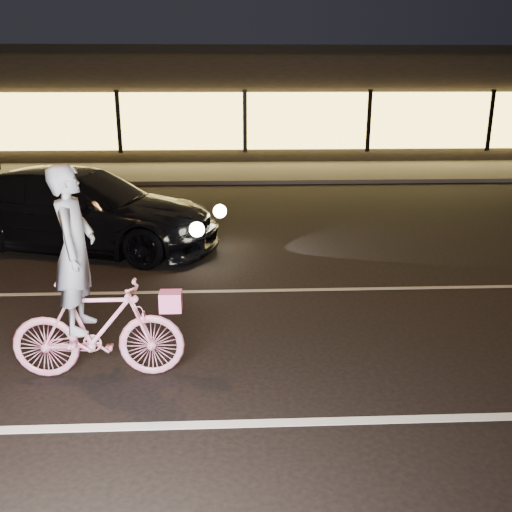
{
  "coord_description": "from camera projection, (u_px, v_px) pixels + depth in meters",
  "views": [
    {
      "loc": [
        -0.56,
        -6.15,
        3.13
      ],
      "look_at": [
        -0.25,
        0.6,
        1.0
      ],
      "focal_mm": 40.0,
      "sensor_mm": 36.0,
      "label": 1
    }
  ],
  "objects": [
    {
      "name": "ground",
      "position": [
        279.0,
        350.0,
        6.83
      ],
      "size": [
        90.0,
        90.0,
        0.0
      ],
      "primitive_type": "plane",
      "color": "black",
      "rests_on": "ground"
    },
    {
      "name": "lane_stripe_near",
      "position": [
        293.0,
        422.0,
        5.4
      ],
      "size": [
        60.0,
        0.12,
        0.01
      ],
      "primitive_type": "cube",
      "color": "silver",
      "rests_on": "ground"
    },
    {
      "name": "lane_stripe_far",
      "position": [
        268.0,
        290.0,
        8.73
      ],
      "size": [
        60.0,
        0.1,
        0.01
      ],
      "primitive_type": "cube",
      "color": "gray",
      "rests_on": "ground"
    },
    {
      "name": "sidewalk",
      "position": [
        247.0,
        172.0,
        19.2
      ],
      "size": [
        30.0,
        4.0,
        0.12
      ],
      "primitive_type": "cube",
      "color": "#383533",
      "rests_on": "ground"
    },
    {
      "name": "storefront",
      "position": [
        242.0,
        101.0,
        24.25
      ],
      "size": [
        25.4,
        8.42,
        4.2
      ],
      "color": "black",
      "rests_on": "ground"
    },
    {
      "name": "cyclist",
      "position": [
        91.0,
        306.0,
        6.0
      ],
      "size": [
        1.84,
        0.63,
        2.32
      ],
      "rotation": [
        0.0,
        0.0,
        1.57
      ],
      "color": "#FF3482",
      "rests_on": "ground"
    },
    {
      "name": "sedan",
      "position": [
        81.0,
        209.0,
        10.67
      ],
      "size": [
        5.59,
        3.42,
        1.51
      ],
      "rotation": [
        0.0,
        0.0,
        1.3
      ],
      "color": "black",
      "rests_on": "ground"
    }
  ]
}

